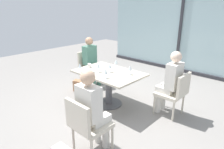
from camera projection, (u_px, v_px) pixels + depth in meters
The scene contains 18 objects.
ground_plane at pixel (109, 104), 4.32m from camera, with size 12.00×12.00×0.00m, color gray.
window_wall_backdrop at pixel (180, 33), 6.12m from camera, with size 5.12×0.10×2.70m.
dining_table_main at pixel (109, 80), 4.13m from camera, with size 1.38×0.93×0.73m.
chair_far_left at pixel (89, 66), 5.29m from camera, with size 0.50×0.46×0.87m.
chair_front_right at pixel (87, 124), 2.73m from camera, with size 0.46×0.50×0.87m.
chair_far_right at pixel (175, 92), 3.72m from camera, with size 0.50×0.46×0.87m.
person_far_left at pixel (91, 59), 5.15m from camera, with size 0.39×0.34×1.26m.
person_front_right at pixel (92, 108), 2.73m from camera, with size 0.34×0.39×1.26m.
person_far_right at pixel (171, 80), 3.72m from camera, with size 0.39×0.34×1.26m.
wine_glass_0 at pixel (80, 66), 4.04m from camera, with size 0.07×0.07×0.18m.
wine_glass_1 at pixel (110, 66), 4.03m from camera, with size 0.07×0.07×0.18m.
wine_glass_2 at pixel (106, 72), 3.69m from camera, with size 0.07×0.07×0.18m.
wine_glass_3 at pixel (98, 66), 4.02m from camera, with size 0.07×0.07×0.18m.
wine_glass_4 at pixel (116, 62), 4.32m from camera, with size 0.07×0.07×0.18m.
wine_glass_5 at pixel (130, 68), 3.89m from camera, with size 0.07×0.07×0.18m.
coffee_cup at pixel (89, 65), 4.35m from camera, with size 0.08×0.08×0.09m, color white.
cell_phone_on_table at pixel (91, 73), 4.01m from camera, with size 0.07×0.14×0.01m, color black.
handbag_0 at pixel (80, 86), 4.91m from camera, with size 0.30×0.16×0.28m, color #A3704C.
Camera 1 is at (2.67, -2.78, 2.04)m, focal length 31.88 mm.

